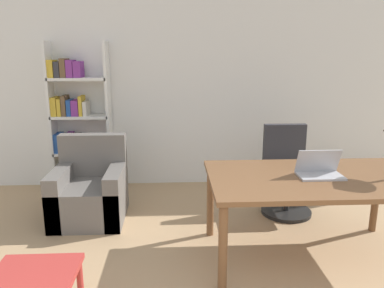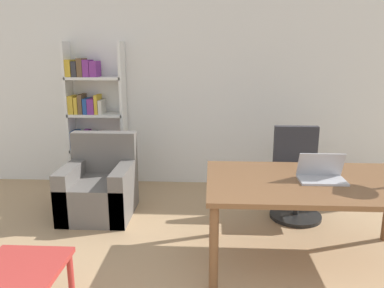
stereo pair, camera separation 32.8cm
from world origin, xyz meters
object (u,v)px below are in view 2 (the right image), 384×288
(desk, at_px, (315,189))
(bookshelf, at_px, (92,124))
(armchair, at_px, (100,189))
(office_chair, at_px, (296,178))
(laptop, at_px, (321,175))
(side_table_blue, at_px, (22,277))

(desk, relative_size, bookshelf, 0.93)
(armchair, bearing_deg, office_chair, 1.61)
(office_chair, distance_m, bookshelf, 2.74)
(office_chair, bearing_deg, armchair, -178.39)
(laptop, relative_size, armchair, 0.42)
(office_chair, xyz_separation_m, side_table_blue, (-2.16, -1.92, -0.05))
(desk, xyz_separation_m, office_chair, (0.08, 1.02, -0.24))
(laptop, height_order, bookshelf, bookshelf)
(desk, bearing_deg, armchair, 155.88)
(office_chair, bearing_deg, desk, -94.54)
(laptop, relative_size, office_chair, 0.38)
(office_chair, bearing_deg, side_table_blue, -138.37)
(armchair, bearing_deg, laptop, -23.60)
(side_table_blue, height_order, bookshelf, bookshelf)
(desk, distance_m, side_table_blue, 2.29)
(bookshelf, bearing_deg, armchair, -69.71)
(laptop, bearing_deg, desk, -173.02)
(bookshelf, bearing_deg, office_chair, -19.01)
(office_chair, height_order, side_table_blue, office_chair)
(desk, height_order, side_table_blue, desk)
(side_table_blue, bearing_deg, office_chair, 41.63)
(desk, xyz_separation_m, side_table_blue, (-2.08, -0.91, -0.29))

